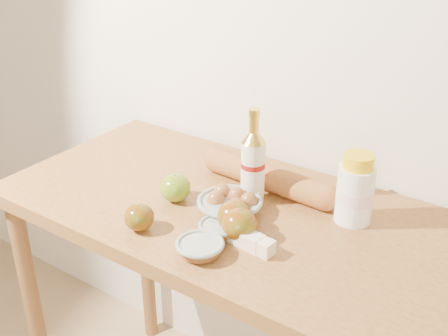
{
  "coord_description": "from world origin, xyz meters",
  "views": [
    {
      "loc": [
        0.68,
        0.17,
        1.62
      ],
      "look_at": [
        0.0,
        1.15,
        1.02
      ],
      "focal_mm": 45.0,
      "sensor_mm": 36.0,
      "label": 1
    }
  ],
  "objects_px": {
    "cream_bottle": "(355,191)",
    "baguette": "(268,177)",
    "table": "(230,247)",
    "bourbon_bottle": "(253,165)",
    "egg_bowl": "(230,204)"
  },
  "relations": [
    {
      "from": "cream_bottle",
      "to": "baguette",
      "type": "relative_size",
      "value": 0.42
    },
    {
      "from": "table",
      "to": "baguette",
      "type": "height_order",
      "value": "baguette"
    },
    {
      "from": "cream_bottle",
      "to": "baguette",
      "type": "bearing_deg",
      "value": -174.55
    },
    {
      "from": "bourbon_bottle",
      "to": "baguette",
      "type": "relative_size",
      "value": 0.6
    },
    {
      "from": "cream_bottle",
      "to": "egg_bowl",
      "type": "height_order",
      "value": "cream_bottle"
    },
    {
      "from": "bourbon_bottle",
      "to": "cream_bottle",
      "type": "bearing_deg",
      "value": -11.16
    },
    {
      "from": "table",
      "to": "bourbon_bottle",
      "type": "distance_m",
      "value": 0.23
    },
    {
      "from": "bourbon_bottle",
      "to": "baguette",
      "type": "bearing_deg",
      "value": 65.17
    },
    {
      "from": "table",
      "to": "egg_bowl",
      "type": "relative_size",
      "value": 7.31
    },
    {
      "from": "cream_bottle",
      "to": "egg_bowl",
      "type": "xyz_separation_m",
      "value": [
        -0.26,
        -0.13,
        -0.06
      ]
    },
    {
      "from": "cream_bottle",
      "to": "bourbon_bottle",
      "type": "bearing_deg",
      "value": -157.41
    },
    {
      "from": "baguette",
      "to": "bourbon_bottle",
      "type": "bearing_deg",
      "value": -87.49
    },
    {
      "from": "bourbon_bottle",
      "to": "egg_bowl",
      "type": "xyz_separation_m",
      "value": [
        -0.01,
        -0.08,
        -0.08
      ]
    },
    {
      "from": "table",
      "to": "cream_bottle",
      "type": "height_order",
      "value": "cream_bottle"
    },
    {
      "from": "table",
      "to": "cream_bottle",
      "type": "xyz_separation_m",
      "value": [
        0.28,
        0.11,
        0.2
      ]
    }
  ]
}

